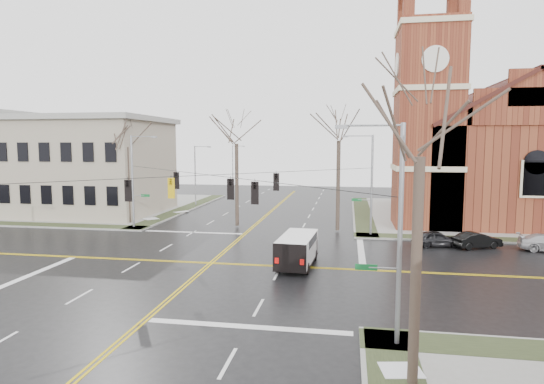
% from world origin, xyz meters
% --- Properties ---
extents(ground, '(120.00, 120.00, 0.00)m').
position_xyz_m(ground, '(0.00, 0.00, 0.00)').
color(ground, black).
rests_on(ground, ground).
extents(sidewalks, '(80.00, 80.00, 0.17)m').
position_xyz_m(sidewalks, '(0.00, 0.00, 0.08)').
color(sidewalks, gray).
rests_on(sidewalks, ground).
extents(road_markings, '(100.00, 100.00, 0.01)m').
position_xyz_m(road_markings, '(0.00, 0.00, 0.01)').
color(road_markings, gold).
rests_on(road_markings, ground).
extents(church, '(24.28, 27.48, 27.50)m').
position_xyz_m(church, '(24.76, 24.78, 8.43)').
color(church, maroon).
rests_on(church, ground).
extents(civic_building_a, '(18.00, 14.00, 11.00)m').
position_xyz_m(civic_building_a, '(-22.00, 20.00, 5.50)').
color(civic_building_a, '#A29380').
rests_on(civic_building_a, ground).
extents(signal_pole_ne, '(2.75, 0.22, 9.00)m').
position_xyz_m(signal_pole_ne, '(11.32, 11.50, 4.95)').
color(signal_pole_ne, gray).
rests_on(signal_pole_ne, ground).
extents(signal_pole_nw, '(2.75, 0.22, 9.00)m').
position_xyz_m(signal_pole_nw, '(-11.32, 11.50, 4.95)').
color(signal_pole_nw, gray).
rests_on(signal_pole_nw, ground).
extents(signal_pole_se, '(2.75, 0.22, 9.00)m').
position_xyz_m(signal_pole_se, '(11.32, -11.50, 4.95)').
color(signal_pole_se, gray).
rests_on(signal_pole_se, ground).
extents(span_wires, '(23.02, 23.02, 0.03)m').
position_xyz_m(span_wires, '(0.00, 0.00, 6.20)').
color(span_wires, black).
rests_on(span_wires, ground).
extents(traffic_signals, '(8.21, 8.26, 1.30)m').
position_xyz_m(traffic_signals, '(-0.00, -0.67, 5.45)').
color(traffic_signals, black).
rests_on(traffic_signals, ground).
extents(streetlight_north_a, '(2.30, 0.20, 8.00)m').
position_xyz_m(streetlight_north_a, '(-10.65, 28.00, 4.47)').
color(streetlight_north_a, gray).
rests_on(streetlight_north_a, ground).
extents(streetlight_north_b, '(2.30, 0.20, 8.00)m').
position_xyz_m(streetlight_north_b, '(-10.65, 48.00, 4.47)').
color(streetlight_north_b, gray).
rests_on(streetlight_north_b, ground).
extents(cargo_van, '(2.53, 5.70, 2.11)m').
position_xyz_m(cargo_van, '(6.07, 0.49, 1.25)').
color(cargo_van, white).
rests_on(cargo_van, ground).
extents(parked_car_a, '(4.06, 2.22, 1.31)m').
position_xyz_m(parked_car_a, '(16.58, 8.05, 0.65)').
color(parked_car_a, black).
rests_on(parked_car_a, ground).
extents(parked_car_b, '(4.15, 2.83, 1.29)m').
position_xyz_m(parked_car_b, '(19.67, 7.99, 0.65)').
color(parked_car_b, black).
rests_on(parked_car_b, ground).
extents(tree_nw_far, '(4.00, 4.00, 11.83)m').
position_xyz_m(tree_nw_far, '(-13.10, 13.68, 8.56)').
color(tree_nw_far, '#3E3127').
rests_on(tree_nw_far, ground).
extents(tree_nw_near, '(4.00, 4.00, 12.32)m').
position_xyz_m(tree_nw_near, '(-1.56, 13.91, 8.91)').
color(tree_nw_near, '#3E3127').
rests_on(tree_nw_near, ground).
extents(tree_ne, '(4.00, 4.00, 12.75)m').
position_xyz_m(tree_ne, '(8.48, 13.11, 9.21)').
color(tree_ne, '#3E3127').
rests_on(tree_ne, ground).
extents(tree_se, '(4.00, 4.00, 11.63)m').
position_xyz_m(tree_se, '(11.70, -14.62, 8.41)').
color(tree_se, '#3E3127').
rests_on(tree_se, ground).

